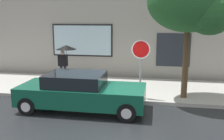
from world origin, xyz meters
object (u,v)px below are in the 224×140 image
at_px(street_tree, 193,3).
at_px(stop_sign, 141,57).
at_px(parked_car, 81,92).
at_px(fire_hydrant, 91,83).
at_px(pedestrian_with_umbrella, 65,52).

relative_size(street_tree, stop_sign, 2.14).
distance_m(parked_car, fire_hydrant, 1.96).
bearing_deg(parked_car, stop_sign, 34.13).
xyz_separation_m(fire_hydrant, stop_sign, (2.21, -0.52, 1.30)).
height_order(pedestrian_with_umbrella, street_tree, street_tree).
xyz_separation_m(parked_car, fire_hydrant, (-0.11, 1.95, -0.16)).
bearing_deg(fire_hydrant, pedestrian_with_umbrella, 138.55).
bearing_deg(parked_car, fire_hydrant, 93.13).
distance_m(fire_hydrant, pedestrian_with_umbrella, 2.62).
distance_m(pedestrian_with_umbrella, street_tree, 6.62).
bearing_deg(stop_sign, fire_hydrant, 166.75).
height_order(parked_car, pedestrian_with_umbrella, pedestrian_with_umbrella).
bearing_deg(street_tree, stop_sign, -173.39).
xyz_separation_m(street_tree, stop_sign, (-1.95, -0.23, -2.11)).
bearing_deg(street_tree, parked_car, -157.80).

